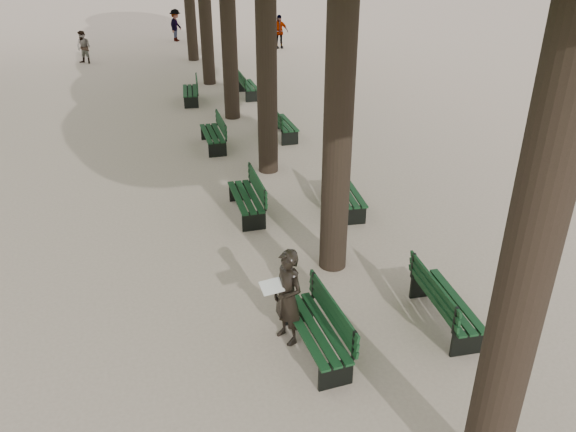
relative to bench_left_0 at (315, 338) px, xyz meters
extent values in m
plane|color=#C1A992|center=(-0.37, -0.70, -0.27)|extent=(120.00, 120.00, 0.00)
cylinder|color=#33261C|center=(1.13, -2.70, 3.48)|extent=(0.52, 0.52, 7.50)
cylinder|color=#33261C|center=(1.13, 2.30, 3.48)|extent=(0.52, 0.52, 7.50)
cylinder|color=#33261C|center=(1.13, 7.30, 3.48)|extent=(0.52, 0.52, 7.50)
cylinder|color=#33261C|center=(1.13, 12.30, 3.48)|extent=(0.52, 0.52, 7.50)
cube|color=black|center=(-0.02, 0.00, -0.05)|extent=(0.61, 1.82, 0.45)
cube|color=black|center=(-0.02, 0.00, 0.18)|extent=(0.63, 1.82, 0.04)
cube|color=black|center=(0.26, 0.01, 0.45)|extent=(0.13, 1.80, 0.40)
cube|color=black|center=(-0.02, 4.89, -0.05)|extent=(0.54, 1.81, 0.45)
cube|color=black|center=(-0.02, 4.89, 0.18)|extent=(0.56, 1.81, 0.04)
cube|color=black|center=(0.26, 4.89, 0.45)|extent=(0.06, 1.80, 0.40)
cube|color=black|center=(-0.02, 9.49, -0.05)|extent=(0.54, 1.81, 0.45)
cube|color=black|center=(-0.02, 9.49, 0.18)|extent=(0.56, 1.81, 0.04)
cube|color=black|center=(0.26, 9.49, 0.45)|extent=(0.06, 1.80, 0.40)
cube|color=black|center=(-0.02, 14.62, -0.05)|extent=(0.72, 1.85, 0.45)
cube|color=black|center=(-0.02, 14.62, 0.18)|extent=(0.74, 1.85, 0.04)
cube|color=black|center=(0.26, 14.58, 0.45)|extent=(0.24, 1.79, 0.40)
cube|color=black|center=(2.28, 0.08, -0.05)|extent=(0.65, 1.83, 0.45)
cube|color=black|center=(2.28, 0.08, 0.18)|extent=(0.67, 1.84, 0.04)
cube|color=black|center=(2.00, 0.11, 0.45)|extent=(0.18, 1.80, 0.40)
cube|color=black|center=(2.28, 4.53, -0.05)|extent=(0.71, 1.85, 0.45)
cube|color=black|center=(2.28, 4.53, 0.18)|extent=(0.73, 1.85, 0.04)
cube|color=black|center=(2.01, 4.56, 0.45)|extent=(0.23, 1.79, 0.40)
cube|color=black|center=(2.28, 9.86, -0.05)|extent=(0.52, 1.80, 0.45)
cube|color=black|center=(2.28, 9.86, 0.18)|extent=(0.54, 1.80, 0.04)
cube|color=black|center=(2.00, 9.86, 0.45)|extent=(0.04, 1.80, 0.40)
cube|color=black|center=(2.28, 14.83, -0.05)|extent=(0.57, 1.81, 0.45)
cube|color=black|center=(2.28, 14.83, 0.18)|extent=(0.59, 1.81, 0.04)
cube|color=black|center=(2.00, 14.83, 0.45)|extent=(0.09, 1.80, 0.40)
imported|color=black|center=(-0.32, 0.42, 0.53)|extent=(0.55, 0.72, 1.61)
cube|color=white|center=(-0.57, 0.42, 0.78)|extent=(0.37, 0.29, 0.12)
imported|color=#262628|center=(0.92, 27.91, 0.61)|extent=(0.86, 1.17, 1.77)
imported|color=#262628|center=(6.06, 24.14, 0.60)|extent=(1.03, 0.37, 1.75)
imported|color=#262628|center=(-4.00, 22.98, 0.49)|extent=(0.78, 0.67, 1.53)
camera|label=1|loc=(-2.29, -6.38, 5.56)|focal=35.00mm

